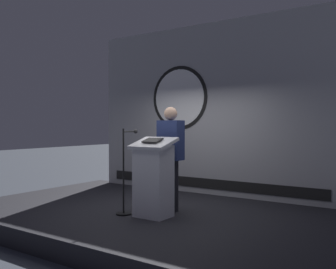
# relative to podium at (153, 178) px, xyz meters

# --- Properties ---
(ground_plane) EXTENTS (40.00, 40.00, 0.00)m
(ground_plane) POSITION_rel_podium_xyz_m (-0.29, 0.38, -0.90)
(ground_plane) COLOR #383D47
(stage_platform) EXTENTS (6.40, 4.00, 0.30)m
(stage_platform) POSITION_rel_podium_xyz_m (-0.29, 0.38, -0.75)
(stage_platform) COLOR black
(stage_platform) RESTS_ON ground
(banner_display) EXTENTS (5.40, 0.12, 3.50)m
(banner_display) POSITION_rel_podium_xyz_m (-0.30, 2.22, 1.15)
(banner_display) COLOR #9E9EA3
(banner_display) RESTS_ON stage_platform
(podium) EXTENTS (0.64, 0.49, 1.23)m
(podium) POSITION_rel_podium_xyz_m (0.00, 0.00, 0.00)
(podium) COLOR silver
(podium) RESTS_ON stage_platform
(speaker_person) EXTENTS (0.40, 0.26, 1.72)m
(speaker_person) POSITION_rel_podium_xyz_m (-0.00, 0.48, 0.28)
(speaker_person) COLOR black
(speaker_person) RESTS_ON stage_platform
(microphone_stand) EXTENTS (0.24, 0.46, 1.36)m
(microphone_stand) POSITION_rel_podium_xyz_m (-0.48, -0.11, -0.13)
(microphone_stand) COLOR black
(microphone_stand) RESTS_ON stage_platform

